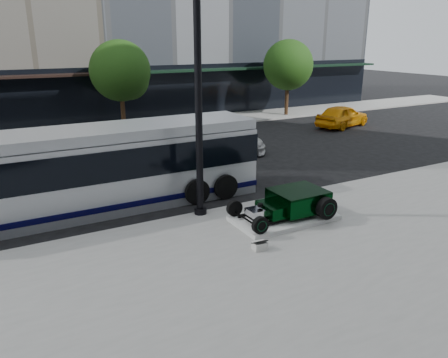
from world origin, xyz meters
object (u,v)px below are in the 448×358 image
hot_rod (293,202)px  white_sedan (217,141)px  lamppost (199,109)px  transit_bus (93,169)px  yellow_taxi (342,116)px

hot_rod → white_sedan: 9.19m
lamppost → transit_bus: 4.46m
white_sedan → yellow_taxi: yellow_taxi is taller
lamppost → white_sedan: size_ratio=1.51×
transit_bus → yellow_taxi: size_ratio=2.69×
hot_rod → lamppost: (-2.53, 1.83, 3.00)m
transit_bus → white_sedan: bearing=32.6°
hot_rod → transit_bus: (-5.50, 4.30, 0.79)m
lamppost → transit_bus: lamppost is taller
yellow_taxi → hot_rod: bearing=116.1°
transit_bus → yellow_taxi: transit_bus is taller
lamppost → hot_rod: bearing=-35.9°
transit_bus → lamppost: bearing=-39.8°
white_sedan → yellow_taxi: 11.41m
hot_rod → white_sedan: bearing=78.4°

